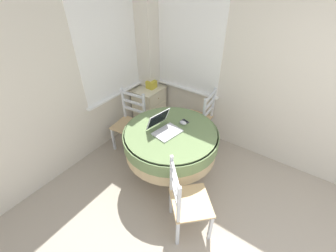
{
  "coord_description": "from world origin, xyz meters",
  "views": [
    {
      "loc": [
        -0.99,
        0.65,
        2.49
      ],
      "look_at": [
        1.04,
        2.08,
        0.67
      ],
      "focal_mm": 24.0,
      "sensor_mm": 36.0,
      "label": 1
    }
  ],
  "objects_px": {
    "laptop": "(164,128)",
    "dining_chair_near_back_window": "(130,123)",
    "dining_chair_camera_near": "(187,202)",
    "dining_chair_near_right_window": "(200,119)",
    "corner_cabinet": "(150,106)",
    "round_dining_table": "(171,140)",
    "storage_box": "(151,84)",
    "computer_mouse": "(183,123)",
    "cell_phone": "(185,121)"
  },
  "relations": [
    {
      "from": "dining_chair_near_right_window",
      "to": "storage_box",
      "type": "height_order",
      "value": "dining_chair_near_right_window"
    },
    {
      "from": "round_dining_table",
      "to": "dining_chair_camera_near",
      "type": "relative_size",
      "value": 1.31
    },
    {
      "from": "laptop",
      "to": "cell_phone",
      "type": "relative_size",
      "value": 3.3
    },
    {
      "from": "round_dining_table",
      "to": "dining_chair_near_back_window",
      "type": "distance_m",
      "value": 0.87
    },
    {
      "from": "round_dining_table",
      "to": "storage_box",
      "type": "height_order",
      "value": "storage_box"
    },
    {
      "from": "storage_box",
      "to": "dining_chair_camera_near",
      "type": "bearing_deg",
      "value": -132.01
    },
    {
      "from": "dining_chair_near_back_window",
      "to": "corner_cabinet",
      "type": "height_order",
      "value": "dining_chair_near_back_window"
    },
    {
      "from": "dining_chair_near_right_window",
      "to": "storage_box",
      "type": "relative_size",
      "value": 6.13
    },
    {
      "from": "dining_chair_near_back_window",
      "to": "storage_box",
      "type": "distance_m",
      "value": 0.83
    },
    {
      "from": "round_dining_table",
      "to": "corner_cabinet",
      "type": "xyz_separation_m",
      "value": [
        0.82,
        1.03,
        -0.23
      ]
    },
    {
      "from": "dining_chair_near_right_window",
      "to": "round_dining_table",
      "type": "bearing_deg",
      "value": -178.44
    },
    {
      "from": "laptop",
      "to": "corner_cabinet",
      "type": "bearing_deg",
      "value": 47.82
    },
    {
      "from": "round_dining_table",
      "to": "dining_chair_near_back_window",
      "type": "height_order",
      "value": "dining_chair_near_back_window"
    },
    {
      "from": "dining_chair_near_right_window",
      "to": "dining_chair_camera_near",
      "type": "height_order",
      "value": "same"
    },
    {
      "from": "cell_phone",
      "to": "corner_cabinet",
      "type": "xyz_separation_m",
      "value": [
        0.54,
        1.07,
        -0.39
      ]
    },
    {
      "from": "computer_mouse",
      "to": "round_dining_table",
      "type": "bearing_deg",
      "value": 167.24
    },
    {
      "from": "laptop",
      "to": "cell_phone",
      "type": "xyz_separation_m",
      "value": [
        0.33,
        -0.11,
        -0.05
      ]
    },
    {
      "from": "dining_chair_near_back_window",
      "to": "dining_chair_camera_near",
      "type": "relative_size",
      "value": 1.0
    },
    {
      "from": "laptop",
      "to": "storage_box",
      "type": "xyz_separation_m",
      "value": [
        0.91,
        0.93,
        -0.02
      ]
    },
    {
      "from": "dining_chair_near_right_window",
      "to": "dining_chair_camera_near",
      "type": "xyz_separation_m",
      "value": [
        -1.44,
        -0.63,
        0.0
      ]
    },
    {
      "from": "dining_chair_near_right_window",
      "to": "corner_cabinet",
      "type": "height_order",
      "value": "dining_chair_near_right_window"
    },
    {
      "from": "round_dining_table",
      "to": "corner_cabinet",
      "type": "distance_m",
      "value": 1.34
    },
    {
      "from": "cell_phone",
      "to": "storage_box",
      "type": "height_order",
      "value": "storage_box"
    },
    {
      "from": "round_dining_table",
      "to": "dining_chair_camera_near",
      "type": "xyz_separation_m",
      "value": [
        -0.59,
        -0.61,
        -0.14
      ]
    },
    {
      "from": "cell_phone",
      "to": "corner_cabinet",
      "type": "bearing_deg",
      "value": 63.12
    },
    {
      "from": "dining_chair_camera_near",
      "to": "dining_chair_near_right_window",
      "type": "bearing_deg",
      "value": 23.72
    },
    {
      "from": "laptop",
      "to": "cell_phone",
      "type": "height_order",
      "value": "laptop"
    },
    {
      "from": "dining_chair_near_back_window",
      "to": "dining_chair_camera_near",
      "type": "bearing_deg",
      "value": -115.92
    },
    {
      "from": "dining_chair_near_back_window",
      "to": "round_dining_table",
      "type": "bearing_deg",
      "value": -98.12
    },
    {
      "from": "dining_chair_near_right_window",
      "to": "corner_cabinet",
      "type": "xyz_separation_m",
      "value": [
        -0.03,
        1.01,
        -0.09
      ]
    },
    {
      "from": "dining_chair_near_back_window",
      "to": "corner_cabinet",
      "type": "relative_size",
      "value": 1.33
    },
    {
      "from": "dining_chair_near_right_window",
      "to": "computer_mouse",
      "type": "bearing_deg",
      "value": -173.6
    },
    {
      "from": "laptop",
      "to": "round_dining_table",
      "type": "bearing_deg",
      "value": -58.09
    },
    {
      "from": "dining_chair_near_back_window",
      "to": "computer_mouse",
      "type": "bearing_deg",
      "value": -84.18
    },
    {
      "from": "dining_chair_near_right_window",
      "to": "storage_box",
      "type": "distance_m",
      "value": 1.03
    },
    {
      "from": "round_dining_table",
      "to": "corner_cabinet",
      "type": "height_order",
      "value": "round_dining_table"
    },
    {
      "from": "computer_mouse",
      "to": "dining_chair_camera_near",
      "type": "relative_size",
      "value": 0.1
    },
    {
      "from": "dining_chair_near_right_window",
      "to": "corner_cabinet",
      "type": "relative_size",
      "value": 1.33
    },
    {
      "from": "corner_cabinet",
      "to": "storage_box",
      "type": "distance_m",
      "value": 0.42
    },
    {
      "from": "laptop",
      "to": "dining_chair_camera_near",
      "type": "height_order",
      "value": "laptop"
    },
    {
      "from": "round_dining_table",
      "to": "dining_chair_near_right_window",
      "type": "height_order",
      "value": "dining_chair_near_right_window"
    },
    {
      "from": "computer_mouse",
      "to": "cell_phone",
      "type": "relative_size",
      "value": 0.81
    },
    {
      "from": "computer_mouse",
      "to": "dining_chair_near_right_window",
      "type": "xyz_separation_m",
      "value": [
        0.64,
        0.07,
        -0.32
      ]
    },
    {
      "from": "storage_box",
      "to": "laptop",
      "type": "bearing_deg",
      "value": -134.36
    },
    {
      "from": "laptop",
      "to": "computer_mouse",
      "type": "bearing_deg",
      "value": -25.12
    },
    {
      "from": "dining_chair_near_back_window",
      "to": "dining_chair_near_right_window",
      "type": "height_order",
      "value": "same"
    },
    {
      "from": "dining_chair_camera_near",
      "to": "laptop",
      "type": "bearing_deg",
      "value": 51.47
    },
    {
      "from": "round_dining_table",
      "to": "laptop",
      "type": "distance_m",
      "value": 0.22
    },
    {
      "from": "laptop",
      "to": "dining_chair_near_back_window",
      "type": "height_order",
      "value": "laptop"
    },
    {
      "from": "dining_chair_near_back_window",
      "to": "corner_cabinet",
      "type": "distance_m",
      "value": 0.73
    }
  ]
}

